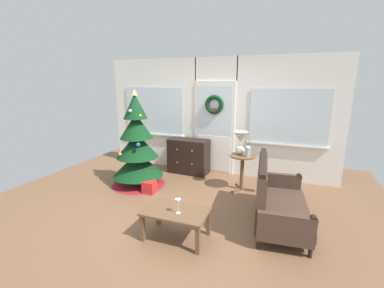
{
  "coord_description": "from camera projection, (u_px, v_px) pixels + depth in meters",
  "views": [
    {
      "loc": [
        1.61,
        -3.43,
        2.03
      ],
      "look_at": [
        0.05,
        0.55,
        1.0
      ],
      "focal_mm": 24.23,
      "sensor_mm": 36.0,
      "label": 1
    }
  ],
  "objects": [
    {
      "name": "ground_plane",
      "position": [
        177.0,
        212.0,
        4.16
      ],
      "size": [
        6.76,
        6.76,
        0.0
      ],
      "primitive_type": "plane",
      "color": "brown"
    },
    {
      "name": "back_wall_with_door",
      "position": [
        215.0,
        116.0,
        5.74
      ],
      "size": [
        5.2,
        0.19,
        2.55
      ],
      "color": "white",
      "rests_on": "ground"
    },
    {
      "name": "christmas_tree",
      "position": [
        137.0,
        150.0,
        5.1
      ],
      "size": [
        1.06,
        1.06,
        1.9
      ],
      "color": "#4C331E",
      "rests_on": "ground"
    },
    {
      "name": "dresser_cabinet",
      "position": [
        189.0,
        156.0,
        5.87
      ],
      "size": [
        0.92,
        0.47,
        0.78
      ],
      "color": "black",
      "rests_on": "ground"
    },
    {
      "name": "settee_sofa",
      "position": [
        275.0,
        199.0,
        3.76
      ],
      "size": [
        0.85,
        1.59,
        0.96
      ],
      "color": "black",
      "rests_on": "ground"
    },
    {
      "name": "side_table",
      "position": [
        242.0,
        165.0,
        4.9
      ],
      "size": [
        0.5,
        0.48,
        0.69
      ],
      "color": "brown",
      "rests_on": "ground"
    },
    {
      "name": "table_lamp",
      "position": [
        241.0,
        140.0,
        4.85
      ],
      "size": [
        0.28,
        0.28,
        0.44
      ],
      "color": "silver",
      "rests_on": "side_table"
    },
    {
      "name": "flower_vase",
      "position": [
        248.0,
        151.0,
        4.74
      ],
      "size": [
        0.11,
        0.1,
        0.35
      ],
      "color": "#99ADBC",
      "rests_on": "side_table"
    },
    {
      "name": "coffee_table",
      "position": [
        176.0,
        214.0,
        3.39
      ],
      "size": [
        0.85,
        0.53,
        0.4
      ],
      "color": "brown",
      "rests_on": "ground"
    },
    {
      "name": "wine_glass",
      "position": [
        178.0,
        203.0,
        3.27
      ],
      "size": [
        0.08,
        0.08,
        0.2
      ],
      "color": "silver",
      "rests_on": "coffee_table"
    },
    {
      "name": "gift_box",
      "position": [
        150.0,
        187.0,
        4.84
      ],
      "size": [
        0.23,
        0.2,
        0.23
      ],
      "primitive_type": "cube",
      "color": "red",
      "rests_on": "ground"
    }
  ]
}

